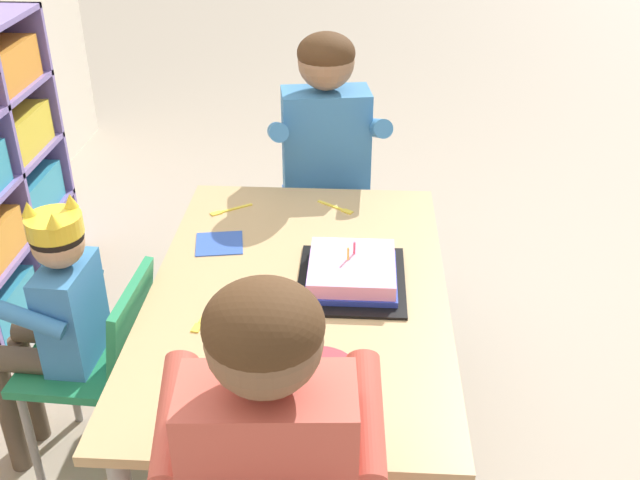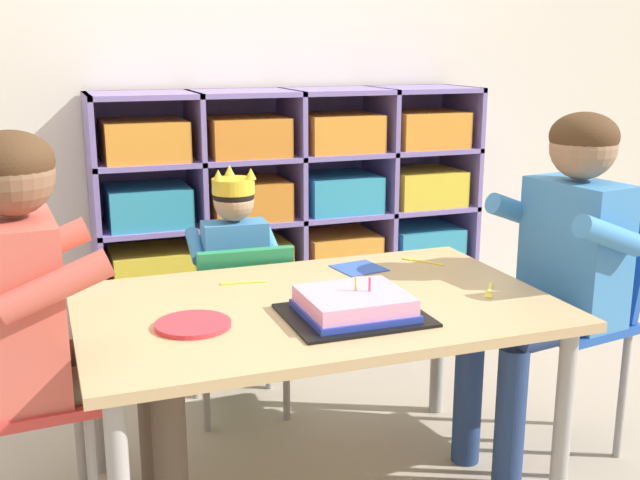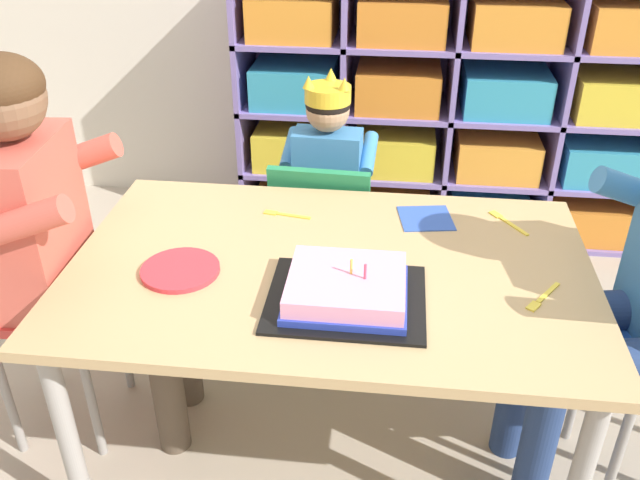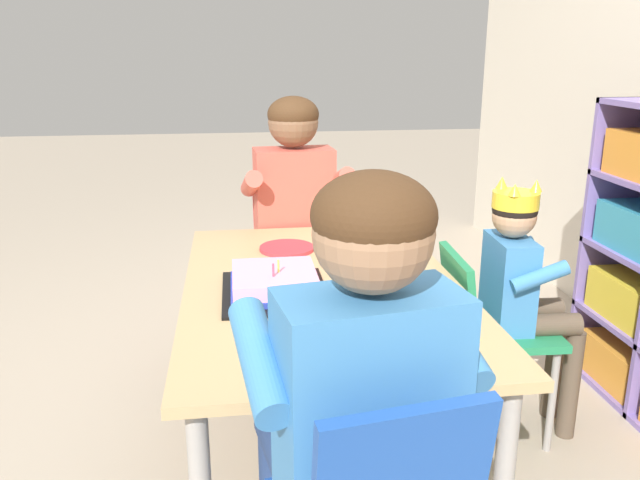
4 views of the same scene
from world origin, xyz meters
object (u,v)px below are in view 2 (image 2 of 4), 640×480
(child_with_crown, at_px, (233,258))
(activity_table, at_px, (316,322))
(classroom_chair_adult_side, at_px, (12,396))
(adult_helper_seated, at_px, (51,301))
(fork_beside_plate_stack, at_px, (240,283))
(classroom_chair_guest_side, at_px, (582,311))
(guest_at_table_side, at_px, (560,252))
(paper_plate_stack, at_px, (193,324))
(fork_near_cake_tray, at_px, (489,291))
(fork_scattered_mid_table, at_px, (420,261))
(classroom_chair_blue, at_px, (240,310))
(birthday_cake_on_tray, at_px, (354,306))

(child_with_crown, bearing_deg, activity_table, 98.99)
(classroom_chair_adult_side, relative_size, adult_helper_seated, 0.65)
(child_with_crown, xyz_separation_m, fork_beside_plate_stack, (-0.08, -0.41, 0.04))
(classroom_chair_guest_side, height_order, fork_beside_plate_stack, classroom_chair_guest_side)
(activity_table, height_order, guest_at_table_side, guest_at_table_side)
(activity_table, distance_m, paper_plate_stack, 0.36)
(classroom_chair_guest_side, xyz_separation_m, fork_near_cake_tray, (-0.37, -0.06, 0.12))
(activity_table, bearing_deg, adult_helper_seated, -179.25)
(paper_plate_stack, xyz_separation_m, fork_scattered_mid_table, (0.78, 0.33, -0.00))
(paper_plate_stack, bearing_deg, guest_at_table_side, 1.74)
(paper_plate_stack, distance_m, fork_beside_plate_stack, 0.36)
(activity_table, relative_size, fork_scattered_mid_table, 9.78)
(paper_plate_stack, xyz_separation_m, fork_beside_plate_stack, (0.19, 0.30, -0.00))
(child_with_crown, xyz_separation_m, classroom_chair_adult_side, (-0.70, -0.65, -0.10))
(adult_helper_seated, xyz_separation_m, guest_at_table_side, (1.39, -0.03, -0.00))
(adult_helper_seated, relative_size, fork_scattered_mid_table, 8.28)
(fork_scattered_mid_table, distance_m, fork_near_cake_tray, 0.34)
(activity_table, relative_size, fork_near_cake_tray, 10.38)
(classroom_chair_adult_side, bearing_deg, classroom_chair_blue, -55.33)
(classroom_chair_blue, relative_size, birthday_cake_on_tray, 1.78)
(fork_beside_plate_stack, bearing_deg, birthday_cake_on_tray, -51.88)
(child_with_crown, height_order, fork_scattered_mid_table, child_with_crown)
(classroom_chair_adult_side, bearing_deg, fork_beside_plate_stack, -72.34)
(fork_scattered_mid_table, bearing_deg, fork_beside_plate_stack, -120.81)
(activity_table, bearing_deg, classroom_chair_blue, 97.76)
(classroom_chair_blue, xyz_separation_m, fork_near_cake_tray, (0.55, -0.62, 0.19))
(adult_helper_seated, distance_m, classroom_chair_guest_side, 1.52)
(fork_beside_plate_stack, height_order, fork_scattered_mid_table, same)
(activity_table, height_order, paper_plate_stack, paper_plate_stack)
(activity_table, relative_size, classroom_chair_blue, 2.02)
(classroom_chair_blue, distance_m, fork_near_cake_tray, 0.85)
(guest_at_table_side, height_order, fork_near_cake_tray, guest_at_table_side)
(activity_table, relative_size, adult_helper_seated, 1.18)
(activity_table, distance_m, classroom_chair_blue, 0.56)
(classroom_chair_adult_side, xyz_separation_m, guest_at_table_side, (1.50, -0.03, 0.22))
(adult_helper_seated, bearing_deg, classroom_chair_adult_side, 90.00)
(fork_scattered_mid_table, xyz_separation_m, fork_near_cake_tray, (0.04, -0.34, -0.00))
(birthday_cake_on_tray, xyz_separation_m, fork_scattered_mid_table, (0.39, 0.40, -0.02))
(activity_table, distance_m, birthday_cake_on_tray, 0.17)
(classroom_chair_blue, height_order, guest_at_table_side, guest_at_table_side)
(classroom_chair_adult_side, distance_m, birthday_cake_on_tray, 0.84)
(fork_beside_plate_stack, bearing_deg, fork_scattered_mid_table, 12.78)
(birthday_cake_on_tray, height_order, fork_beside_plate_stack, birthday_cake_on_tray)
(birthday_cake_on_tray, distance_m, paper_plate_stack, 0.40)
(child_with_crown, bearing_deg, birthday_cake_on_tray, 101.53)
(classroom_chair_blue, relative_size, classroom_chair_adult_side, 0.90)
(classroom_chair_blue, distance_m, classroom_chair_adult_side, 0.88)
(activity_table, bearing_deg, guest_at_table_side, -3.22)
(activity_table, relative_size, guest_at_table_side, 1.18)
(adult_helper_seated, distance_m, guest_at_table_side, 1.39)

